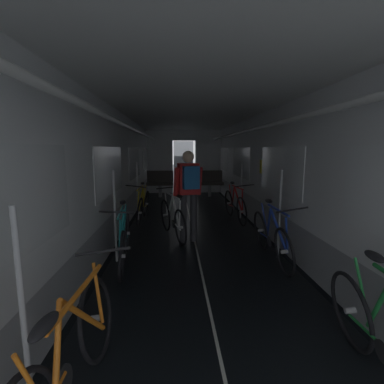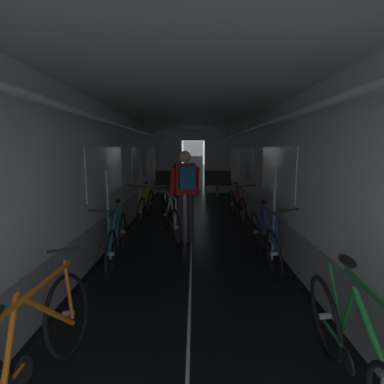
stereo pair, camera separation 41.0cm
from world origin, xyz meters
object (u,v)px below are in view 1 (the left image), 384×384
object	(u,v)px
bench_seat_far_left	(160,181)
bicycle_red	(235,205)
bicycle_teal	(124,240)
bicycle_yellow	(143,206)
bicycle_blue	(271,237)
bicycle_orange	(70,359)
bicycle_white_in_aisle	(172,218)
bench_seat_far_right	(209,181)
person_cyclist_aisle	(189,188)

from	to	relation	value
bench_seat_far_left	bicycle_red	size ratio (longest dim) A/B	0.58
bicycle_teal	bicycle_yellow	world-z (taller)	bicycle_yellow
bicycle_blue	bicycle_teal	xyz separation A→B (m)	(-2.23, -0.03, 0.00)
bench_seat_far_left	bicycle_orange	world-z (taller)	bicycle_orange
bicycle_red	bicycle_white_in_aisle	bearing A→B (deg)	-139.97
bench_seat_far_right	bicycle_teal	distance (m)	6.44
bicycle_teal	bicycle_orange	bearing A→B (deg)	-88.15
bicycle_teal	person_cyclist_aisle	xyz separation A→B (m)	(1.00, 0.99, 0.63)
bench_seat_far_left	bicycle_red	xyz separation A→B (m)	(1.98, -3.59, -0.18)
bicycle_teal	bicycle_yellow	xyz separation A→B (m)	(-0.01, 2.56, -0.00)
bicycle_orange	bicycle_yellow	bearing A→B (deg)	91.00
bench_seat_far_left	person_cyclist_aisle	distance (m)	5.20
person_cyclist_aisle	bench_seat_far_right	bearing A→B (deg)	78.83
bench_seat_far_right	bicycle_yellow	size ratio (longest dim) A/B	0.58
bicycle_red	person_cyclist_aisle	bearing A→B (deg)	-127.91
bicycle_teal	bench_seat_far_right	bearing A→B (deg)	71.75
bench_seat_far_right	person_cyclist_aisle	xyz separation A→B (m)	(-1.01, -5.12, 0.45)
bicycle_red	bench_seat_far_left	bearing A→B (deg)	118.84
bicycle_blue	person_cyclist_aisle	world-z (taller)	person_cyclist_aisle
bicycle_orange	bench_seat_far_left	bearing A→B (deg)	89.07
bench_seat_far_left	bicycle_orange	size ratio (longest dim) A/B	0.58
person_cyclist_aisle	bicycle_white_in_aisle	distance (m)	0.75
bicycle_orange	person_cyclist_aisle	bearing A→B (deg)	74.70
person_cyclist_aisle	bicycle_white_in_aisle	xyz separation A→B (m)	(-0.30, 0.27, -0.63)
bench_seat_far_left	bicycle_blue	size ratio (longest dim) A/B	0.58
bench_seat_far_right	bicycle_blue	bearing A→B (deg)	-87.97
bicycle_orange	bicycle_teal	distance (m)	2.40
bicycle_red	bicycle_blue	bearing A→B (deg)	-89.16
bench_seat_far_left	bicycle_white_in_aisle	bearing A→B (deg)	-84.28
bicycle_white_in_aisle	bench_seat_far_left	bearing A→B (deg)	95.72
bicycle_red	person_cyclist_aisle	size ratio (longest dim) A/B	1.00
bicycle_blue	bicycle_red	bearing A→B (deg)	90.84
bicycle_blue	bicycle_teal	world-z (taller)	bicycle_blue
bench_seat_far_left	bicycle_teal	bearing A→B (deg)	-92.02
bicycle_red	bicycle_white_in_aisle	size ratio (longest dim) A/B	1.03
bench_seat_far_right	bicycle_white_in_aisle	world-z (taller)	bench_seat_far_right
person_cyclist_aisle	bicycle_orange	bearing A→B (deg)	-105.30
person_cyclist_aisle	bicycle_white_in_aisle	size ratio (longest dim) A/B	1.03
bicycle_yellow	bicycle_red	world-z (taller)	bicycle_yellow
bicycle_yellow	bicycle_white_in_aisle	distance (m)	1.48
bicycle_red	person_cyclist_aisle	xyz separation A→B (m)	(-1.19, -1.53, 0.63)
bicycle_blue	bicycle_red	size ratio (longest dim) A/B	1.00
bicycle_yellow	person_cyclist_aisle	size ratio (longest dim) A/B	1.00
bicycle_teal	bicycle_yellow	size ratio (longest dim) A/B	1.00
bicycle_blue	bicycle_white_in_aisle	world-z (taller)	bicycle_blue
bicycle_red	bicycle_teal	bearing A→B (deg)	-131.08
bench_seat_far_left	bicycle_yellow	distance (m)	3.56
bench_seat_far_left	bicycle_yellow	world-z (taller)	same
person_cyclist_aisle	bicycle_blue	bearing A→B (deg)	-38.08
bicycle_orange	person_cyclist_aisle	world-z (taller)	person_cyclist_aisle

